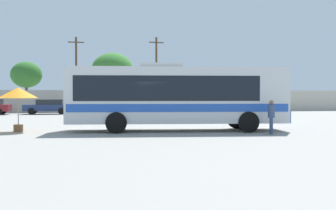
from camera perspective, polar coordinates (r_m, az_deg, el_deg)
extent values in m
plane|color=gray|center=(31.49, -3.92, -2.01)|extent=(300.00, 300.00, 0.00)
cube|color=#B2AD9E|center=(45.53, -5.75, 0.53)|extent=(80.00, 0.30, 2.36)
cube|color=silver|center=(21.66, 1.20, 1.35)|extent=(11.35, 3.60, 2.82)
cube|color=black|center=(21.61, -0.27, 2.24)|extent=(9.35, 3.44, 1.24)
cube|color=#2351B2|center=(21.67, 1.20, -0.30)|extent=(11.13, 3.60, 0.40)
cube|color=#19212D|center=(22.89, 15.29, 2.57)|extent=(0.26, 2.29, 1.47)
cube|color=#2351B2|center=(22.91, 15.27, -1.38)|extent=(0.30, 2.49, 0.68)
cube|color=#B2B2B2|center=(21.64, -1.01, 5.40)|extent=(2.32, 1.61, 0.24)
cylinder|color=black|center=(23.49, 9.34, -1.92)|extent=(1.06, 0.40, 1.04)
cylinder|color=black|center=(21.12, 10.91, -2.30)|extent=(1.06, 0.40, 1.04)
cylinder|color=black|center=(22.84, -6.79, -2.01)|extent=(1.06, 0.40, 1.04)
cylinder|color=black|center=(20.40, -7.08, -2.42)|extent=(1.06, 0.40, 1.04)
cylinder|color=#33476B|center=(20.55, 13.88, -2.77)|extent=(0.15, 0.15, 0.79)
cylinder|color=#33476B|center=(20.40, 13.93, -2.80)|extent=(0.15, 0.15, 0.79)
cylinder|color=#33476B|center=(20.44, 13.92, -0.81)|extent=(0.41, 0.41, 0.62)
sphere|color=#8C6647|center=(20.43, 13.92, 0.36)|extent=(0.21, 0.21, 0.21)
cylinder|color=gray|center=(22.50, -19.76, -0.65)|extent=(0.05, 0.05, 2.20)
cone|color=orange|center=(22.49, -19.78, 1.58)|extent=(1.97, 1.97, 0.54)
cube|color=brown|center=(22.55, -19.74, -2.99)|extent=(0.48, 0.48, 0.36)
cylinder|color=black|center=(43.21, -21.59, -0.75)|extent=(0.64, 0.23, 0.64)
cube|color=navy|center=(41.95, -16.12, -0.36)|extent=(4.46, 1.85, 0.60)
cube|color=black|center=(41.91, -15.83, 0.40)|extent=(2.46, 1.69, 0.49)
cylinder|color=black|center=(41.24, -18.14, -0.82)|extent=(0.64, 0.23, 0.64)
cylinder|color=black|center=(42.99, -17.83, -0.73)|extent=(0.64, 0.23, 0.64)
cylinder|color=black|center=(40.96, -14.33, -0.81)|extent=(0.64, 0.23, 0.64)
cylinder|color=black|center=(42.72, -14.17, -0.72)|extent=(0.64, 0.23, 0.64)
cube|color=red|center=(41.66, -6.73, -0.30)|extent=(4.60, 1.83, 0.63)
cube|color=black|center=(41.64, -7.05, 0.49)|extent=(2.53, 1.67, 0.52)
cylinder|color=black|center=(42.66, -4.89, -0.68)|extent=(0.64, 0.22, 0.64)
cylinder|color=black|center=(40.91, -4.66, -0.77)|extent=(0.64, 0.22, 0.64)
cylinder|color=black|center=(42.49, -8.72, -0.70)|extent=(0.64, 0.22, 0.64)
cylinder|color=black|center=(40.73, -8.65, -0.79)|extent=(0.64, 0.22, 0.64)
cylinder|color=#4C3823|center=(49.06, -1.60, 4.24)|extent=(0.24, 0.24, 8.59)
cube|color=#473321|center=(49.38, -1.60, 8.53)|extent=(1.78, 0.50, 0.12)
cylinder|color=#4C3823|center=(49.24, -12.42, 4.14)|extent=(0.24, 0.24, 8.50)
cube|color=#473321|center=(49.55, -12.44, 8.36)|extent=(1.80, 0.24, 0.12)
cylinder|color=brown|center=(50.78, -18.74, 0.89)|extent=(0.32, 0.32, 2.95)
ellipsoid|color=#2D6628|center=(50.84, -18.76, 3.95)|extent=(3.54, 3.54, 3.01)
cylinder|color=brown|center=(50.64, -7.57, 0.96)|extent=(0.32, 0.32, 2.97)
ellipsoid|color=#38752D|center=(50.72, -7.58, 4.65)|extent=(5.08, 5.08, 4.32)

